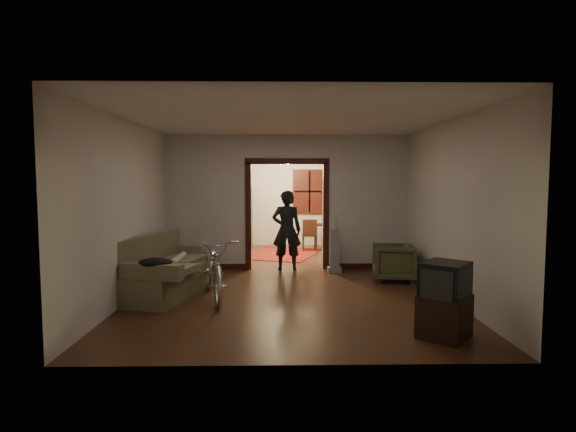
{
  "coord_description": "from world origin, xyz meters",
  "views": [
    {
      "loc": [
        -0.15,
        -8.63,
        1.85
      ],
      "look_at": [
        0.0,
        -0.3,
        1.2
      ],
      "focal_mm": 28.0,
      "sensor_mm": 36.0,
      "label": 1
    }
  ],
  "objects_px": {
    "armchair": "(393,262)",
    "locker": "(236,217)",
    "sofa": "(168,264)",
    "person": "(287,230)",
    "bicycle": "(214,267)",
    "desk": "(330,236)"
  },
  "relations": [
    {
      "from": "bicycle",
      "to": "armchair",
      "type": "distance_m",
      "value": 3.37
    },
    {
      "from": "armchair",
      "to": "locker",
      "type": "xyz_separation_m",
      "value": [
        -3.34,
        4.24,
        0.51
      ]
    },
    {
      "from": "bicycle",
      "to": "person",
      "type": "relative_size",
      "value": 1.11
    },
    {
      "from": "armchair",
      "to": "desk",
      "type": "xyz_separation_m",
      "value": [
        -0.72,
        4.07,
        -0.01
      ]
    },
    {
      "from": "sofa",
      "to": "person",
      "type": "bearing_deg",
      "value": 58.89
    },
    {
      "from": "bicycle",
      "to": "desk",
      "type": "height_order",
      "value": "bicycle"
    },
    {
      "from": "sofa",
      "to": "person",
      "type": "height_order",
      "value": "person"
    },
    {
      "from": "person",
      "to": "desk",
      "type": "distance_m",
      "value": 3.3
    },
    {
      "from": "armchair",
      "to": "locker",
      "type": "height_order",
      "value": "locker"
    },
    {
      "from": "sofa",
      "to": "bicycle",
      "type": "height_order",
      "value": "bicycle"
    },
    {
      "from": "bicycle",
      "to": "locker",
      "type": "bearing_deg",
      "value": 76.79
    },
    {
      "from": "person",
      "to": "locker",
      "type": "xyz_separation_m",
      "value": [
        -1.37,
        3.19,
        0.02
      ]
    },
    {
      "from": "locker",
      "to": "person",
      "type": "bearing_deg",
      "value": -77.29
    },
    {
      "from": "sofa",
      "to": "person",
      "type": "relative_size",
      "value": 1.26
    },
    {
      "from": "sofa",
      "to": "desk",
      "type": "bearing_deg",
      "value": 71.41
    },
    {
      "from": "person",
      "to": "desk",
      "type": "relative_size",
      "value": 1.86
    },
    {
      "from": "sofa",
      "to": "armchair",
      "type": "height_order",
      "value": "sofa"
    },
    {
      "from": "bicycle",
      "to": "sofa",
      "type": "bearing_deg",
      "value": 144.41
    },
    {
      "from": "sofa",
      "to": "bicycle",
      "type": "distance_m",
      "value": 0.85
    },
    {
      "from": "desk",
      "to": "armchair",
      "type": "bearing_deg",
      "value": -68.59
    },
    {
      "from": "bicycle",
      "to": "person",
      "type": "distance_m",
      "value": 2.56
    },
    {
      "from": "bicycle",
      "to": "person",
      "type": "bearing_deg",
      "value": 46.89
    }
  ]
}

